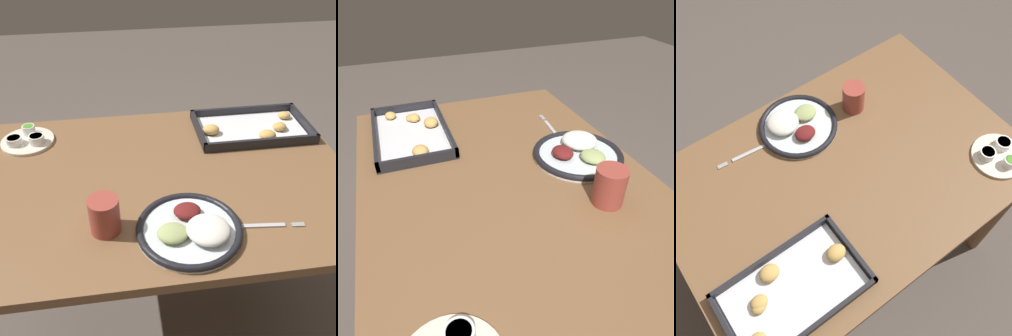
# 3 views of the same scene
# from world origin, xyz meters

# --- Properties ---
(ground_plane) EXTENTS (8.00, 8.00, 0.00)m
(ground_plane) POSITION_xyz_m (0.00, 0.00, 0.00)
(ground_plane) COLOR #564C44
(dining_table) EXTENTS (1.17, 0.81, 0.77)m
(dining_table) POSITION_xyz_m (0.00, 0.00, 0.65)
(dining_table) COLOR brown
(dining_table) RESTS_ON ground_plane
(dinner_plate) EXTENTS (0.28, 0.28, 0.05)m
(dinner_plate) POSITION_xyz_m (0.03, -0.25, 0.78)
(dinner_plate) COLOR silver
(dinner_plate) RESTS_ON dining_table
(fork) EXTENTS (0.22, 0.03, 0.00)m
(fork) POSITION_xyz_m (0.22, -0.25, 0.77)
(fork) COLOR #B2B2B7
(fork) RESTS_ON dining_table
(saucer_plate) EXTENTS (0.18, 0.18, 0.04)m
(saucer_plate) POSITION_xyz_m (-0.45, 0.26, 0.78)
(saucer_plate) COLOR beige
(saucer_plate) RESTS_ON dining_table
(baking_tray) EXTENTS (0.41, 0.25, 0.04)m
(baking_tray) POSITION_xyz_m (0.35, 0.22, 0.78)
(baking_tray) COLOR black
(baking_tray) RESTS_ON dining_table
(drinking_cup) EXTENTS (0.08, 0.08, 0.10)m
(drinking_cup) POSITION_xyz_m (-0.19, -0.21, 0.82)
(drinking_cup) COLOR #993D33
(drinking_cup) RESTS_ON dining_table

